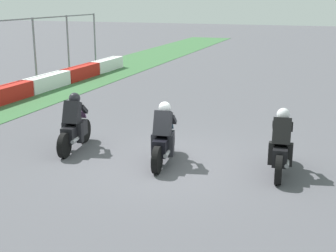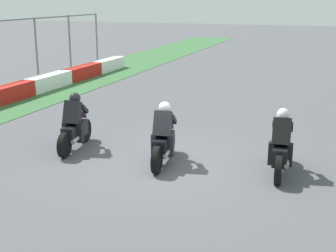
% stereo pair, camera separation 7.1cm
% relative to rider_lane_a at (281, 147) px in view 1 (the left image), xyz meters
% --- Properties ---
extents(ground_plane, '(120.00, 120.00, 0.00)m').
position_rel_rider_lane_a_xyz_m(ground_plane, '(-0.24, 2.62, -0.62)').
color(ground_plane, '#504F56').
extents(rider_lane_a, '(2.04, 0.55, 1.51)m').
position_rel_rider_lane_a_xyz_m(rider_lane_a, '(0.00, 0.00, 0.00)').
color(rider_lane_a, black).
rests_on(rider_lane_a, ground_plane).
extents(rider_lane_b, '(2.04, 0.58, 1.51)m').
position_rel_rider_lane_a_xyz_m(rider_lane_b, '(-0.27, 2.75, 0.00)').
color(rider_lane_b, black).
rests_on(rider_lane_b, ground_plane).
extents(rider_lane_c, '(2.04, 0.59, 1.51)m').
position_rel_rider_lane_a_xyz_m(rider_lane_c, '(-0.04, 5.35, 0.00)').
color(rider_lane_c, black).
rests_on(rider_lane_c, ground_plane).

